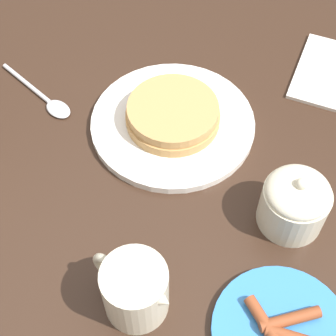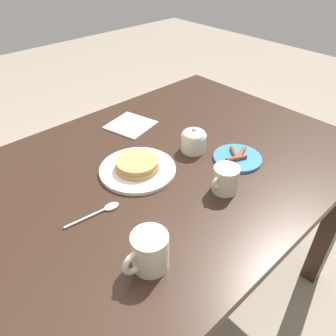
# 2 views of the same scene
# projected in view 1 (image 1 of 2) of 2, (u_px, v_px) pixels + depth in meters

# --- Properties ---
(ground_plane) EXTENTS (8.00, 8.00, 0.00)m
(ground_plane) POSITION_uv_depth(u_px,v_px,m) (156.00, 310.00, 1.37)
(ground_plane) COLOR gray
(dining_table) EXTENTS (1.53, 0.93, 0.75)m
(dining_table) POSITION_uv_depth(u_px,v_px,m) (149.00, 170.00, 0.85)
(dining_table) COLOR #332116
(dining_table) RESTS_ON ground_plane
(pancake_plate) EXTENTS (0.24, 0.24, 0.04)m
(pancake_plate) POSITION_uv_depth(u_px,v_px,m) (173.00, 119.00, 0.75)
(pancake_plate) COLOR white
(pancake_plate) RESTS_ON dining_table
(side_plate_bacon) EXTENTS (0.16, 0.16, 0.02)m
(side_plate_bacon) POSITION_uv_depth(u_px,v_px,m) (282.00, 332.00, 0.58)
(side_plate_bacon) COLOR #337AC6
(side_plate_bacon) RESTS_ON dining_table
(creamer_pitcher) EXTENTS (0.11, 0.07, 0.09)m
(creamer_pitcher) POSITION_uv_depth(u_px,v_px,m) (136.00, 290.00, 0.57)
(creamer_pitcher) COLOR beige
(creamer_pitcher) RESTS_ON dining_table
(sugar_bowl) EXTENTS (0.08, 0.08, 0.09)m
(sugar_bowl) POSITION_uv_depth(u_px,v_px,m) (295.00, 202.00, 0.64)
(sugar_bowl) COLOR beige
(sugar_bowl) RESTS_ON dining_table
(spoon) EXTENTS (0.16, 0.04, 0.01)m
(spoon) POSITION_uv_depth(u_px,v_px,m) (47.00, 100.00, 0.79)
(spoon) COLOR silver
(spoon) RESTS_ON dining_table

